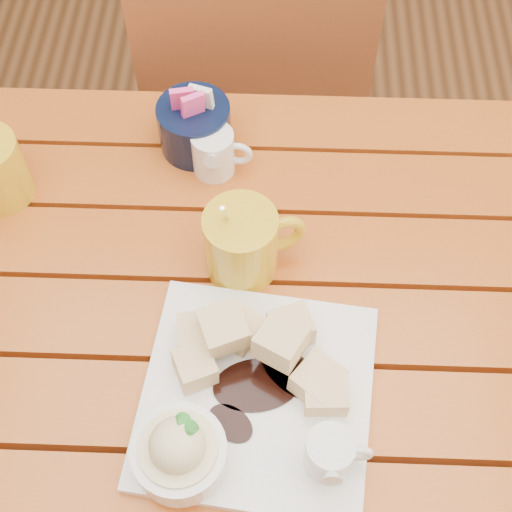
{
  "coord_description": "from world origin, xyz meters",
  "views": [
    {
      "loc": [
        0.05,
        -0.41,
        1.56
      ],
      "look_at": [
        0.03,
        0.05,
        0.82
      ],
      "focal_mm": 50.0,
      "sensor_mm": 36.0,
      "label": 1
    }
  ],
  "objects_px": {
    "table": "(232,355)",
    "chair_far": "(246,95)",
    "coffee_mug_right": "(243,242)",
    "dessert_plate": "(240,404)"
  },
  "relations": [
    {
      "from": "coffee_mug_right",
      "to": "chair_far",
      "type": "height_order",
      "value": "coffee_mug_right"
    },
    {
      "from": "coffee_mug_right",
      "to": "dessert_plate",
      "type": "bearing_deg",
      "value": -107.01
    },
    {
      "from": "table",
      "to": "chair_far",
      "type": "xyz_separation_m",
      "value": [
        -0.01,
        0.64,
        -0.14
      ]
    },
    {
      "from": "dessert_plate",
      "to": "chair_far",
      "type": "xyz_separation_m",
      "value": [
        -0.03,
        0.76,
        -0.28
      ]
    },
    {
      "from": "chair_far",
      "to": "coffee_mug_right",
      "type": "bearing_deg",
      "value": 78.24
    },
    {
      "from": "coffee_mug_right",
      "to": "chair_far",
      "type": "xyz_separation_m",
      "value": [
        -0.02,
        0.55,
        -0.3
      ]
    },
    {
      "from": "table",
      "to": "dessert_plate",
      "type": "relative_size",
      "value": 4.02
    },
    {
      "from": "dessert_plate",
      "to": "chair_far",
      "type": "height_order",
      "value": "chair_far"
    },
    {
      "from": "table",
      "to": "coffee_mug_right",
      "type": "relative_size",
      "value": 7.6
    },
    {
      "from": "coffee_mug_right",
      "to": "table",
      "type": "bearing_deg",
      "value": -118.39
    }
  ]
}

